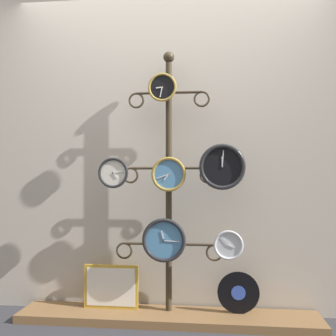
{
  "coord_description": "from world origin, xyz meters",
  "views": [
    {
      "loc": [
        0.33,
        -2.52,
        1.06
      ],
      "look_at": [
        0.0,
        0.36,
        1.12
      ],
      "focal_mm": 42.0,
      "sensor_mm": 36.0,
      "label": 1
    }
  ],
  "objects_px": {
    "clock_top_center": "(162,87)",
    "clock_middle_center": "(169,174)",
    "clock_middle_right": "(222,167)",
    "picture_frame": "(111,287)",
    "display_stand": "(169,211)",
    "clock_middle_left": "(113,173)",
    "clock_bottom_center": "(164,240)",
    "vinyl_record": "(238,293)",
    "clock_bottom_right": "(228,245)"
  },
  "relations": [
    {
      "from": "clock_top_center",
      "to": "clock_middle_center",
      "type": "xyz_separation_m",
      "value": [
        0.04,
        0.01,
        -0.63
      ]
    },
    {
      "from": "clock_bottom_center",
      "to": "clock_bottom_right",
      "type": "relative_size",
      "value": 1.51
    },
    {
      "from": "display_stand",
      "to": "clock_bottom_center",
      "type": "xyz_separation_m",
      "value": [
        -0.02,
        -0.11,
        -0.2
      ]
    },
    {
      "from": "clock_middle_right",
      "to": "picture_frame",
      "type": "xyz_separation_m",
      "value": [
        -0.83,
        0.1,
        -0.9
      ]
    },
    {
      "from": "clock_bottom_center",
      "to": "clock_middle_left",
      "type": "bearing_deg",
      "value": 177.58
    },
    {
      "from": "clock_bottom_center",
      "to": "clock_bottom_right",
      "type": "distance_m",
      "value": 0.46
    },
    {
      "from": "clock_middle_center",
      "to": "vinyl_record",
      "type": "relative_size",
      "value": 0.83
    },
    {
      "from": "clock_top_center",
      "to": "clock_middle_left",
      "type": "relative_size",
      "value": 0.93
    },
    {
      "from": "clock_middle_left",
      "to": "display_stand",
      "type": "bearing_deg",
      "value": 13.69
    },
    {
      "from": "display_stand",
      "to": "clock_middle_center",
      "type": "distance_m",
      "value": 0.29
    },
    {
      "from": "display_stand",
      "to": "clock_middle_center",
      "type": "relative_size",
      "value": 7.88
    },
    {
      "from": "vinyl_record",
      "to": "picture_frame",
      "type": "xyz_separation_m",
      "value": [
        -0.95,
        0.01,
        0.01
      ]
    },
    {
      "from": "clock_top_center",
      "to": "clock_middle_center",
      "type": "bearing_deg",
      "value": 16.0
    },
    {
      "from": "clock_top_center",
      "to": "clock_bottom_center",
      "type": "height_order",
      "value": "clock_top_center"
    },
    {
      "from": "clock_middle_right",
      "to": "picture_frame",
      "type": "relative_size",
      "value": 0.79
    },
    {
      "from": "picture_frame",
      "to": "clock_middle_center",
      "type": "bearing_deg",
      "value": -9.67
    },
    {
      "from": "display_stand",
      "to": "clock_middle_left",
      "type": "height_order",
      "value": "display_stand"
    },
    {
      "from": "clock_top_center",
      "to": "clock_middle_right",
      "type": "height_order",
      "value": "clock_top_center"
    },
    {
      "from": "clock_middle_left",
      "to": "clock_bottom_center",
      "type": "height_order",
      "value": "clock_middle_left"
    },
    {
      "from": "clock_bottom_right",
      "to": "picture_frame",
      "type": "height_order",
      "value": "clock_bottom_right"
    },
    {
      "from": "clock_middle_right",
      "to": "picture_frame",
      "type": "bearing_deg",
      "value": 173.0
    },
    {
      "from": "clock_bottom_center",
      "to": "vinyl_record",
      "type": "bearing_deg",
      "value": 10.08
    },
    {
      "from": "picture_frame",
      "to": "clock_middle_right",
      "type": "bearing_deg",
      "value": -7.0
    },
    {
      "from": "display_stand",
      "to": "clock_middle_center",
      "type": "bearing_deg",
      "value": -84.23
    },
    {
      "from": "clock_middle_right",
      "to": "clock_middle_center",
      "type": "bearing_deg",
      "value": 176.14
    },
    {
      "from": "clock_top_center",
      "to": "clock_middle_right",
      "type": "relative_size",
      "value": 0.64
    },
    {
      "from": "clock_middle_center",
      "to": "clock_bottom_center",
      "type": "distance_m",
      "value": 0.48
    },
    {
      "from": "display_stand",
      "to": "picture_frame",
      "type": "distance_m",
      "value": 0.72
    },
    {
      "from": "vinyl_record",
      "to": "clock_bottom_right",
      "type": "bearing_deg",
      "value": -129.65
    },
    {
      "from": "clock_middle_left",
      "to": "clock_middle_center",
      "type": "bearing_deg",
      "value": 1.2
    },
    {
      "from": "clock_bottom_right",
      "to": "clock_middle_left",
      "type": "bearing_deg",
      "value": 179.27
    },
    {
      "from": "clock_bottom_center",
      "to": "picture_frame",
      "type": "bearing_deg",
      "value": 166.38
    },
    {
      "from": "vinyl_record",
      "to": "display_stand",
      "type": "bearing_deg",
      "value": 177.91
    },
    {
      "from": "picture_frame",
      "to": "clock_bottom_right",
      "type": "bearing_deg",
      "value": -6.22
    },
    {
      "from": "clock_top_center",
      "to": "clock_bottom_right",
      "type": "xyz_separation_m",
      "value": [
        0.47,
        -0.01,
        -1.14
      ]
    },
    {
      "from": "display_stand",
      "to": "clock_bottom_right",
      "type": "bearing_deg",
      "value": -13.89
    },
    {
      "from": "picture_frame",
      "to": "clock_bottom_center",
      "type": "bearing_deg",
      "value": -13.62
    },
    {
      "from": "clock_top_center",
      "to": "clock_middle_center",
      "type": "relative_size",
      "value": 0.83
    },
    {
      "from": "clock_bottom_center",
      "to": "clock_middle_center",
      "type": "bearing_deg",
      "value": 38.67
    },
    {
      "from": "clock_middle_left",
      "to": "picture_frame",
      "type": "relative_size",
      "value": 0.55
    },
    {
      "from": "clock_middle_right",
      "to": "picture_frame",
      "type": "distance_m",
      "value": 1.23
    },
    {
      "from": "clock_middle_left",
      "to": "vinyl_record",
      "type": "distance_m",
      "value": 1.27
    },
    {
      "from": "clock_middle_right",
      "to": "clock_bottom_right",
      "type": "height_order",
      "value": "clock_middle_right"
    },
    {
      "from": "clock_middle_center",
      "to": "clock_bottom_right",
      "type": "relative_size",
      "value": 1.2
    },
    {
      "from": "clock_middle_right",
      "to": "clock_bottom_right",
      "type": "bearing_deg",
      "value": 9.37
    },
    {
      "from": "clock_middle_right",
      "to": "clock_bottom_center",
      "type": "distance_m",
      "value": 0.67
    },
    {
      "from": "clock_bottom_right",
      "to": "picture_frame",
      "type": "bearing_deg",
      "value": 173.78
    },
    {
      "from": "clock_middle_right",
      "to": "clock_top_center",
      "type": "bearing_deg",
      "value": 178.23
    },
    {
      "from": "clock_bottom_center",
      "to": "picture_frame",
      "type": "xyz_separation_m",
      "value": [
        -0.42,
        0.1,
        -0.37
      ]
    },
    {
      "from": "clock_bottom_center",
      "to": "picture_frame",
      "type": "distance_m",
      "value": 0.57
    }
  ]
}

